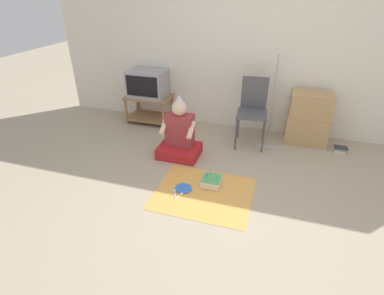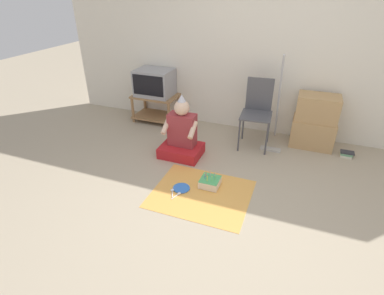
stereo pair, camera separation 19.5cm
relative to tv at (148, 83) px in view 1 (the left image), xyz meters
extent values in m
plane|color=tan|center=(1.67, -1.81, -0.64)|extent=(16.00, 16.00, 0.00)
cube|color=silver|center=(1.67, 0.26, 0.63)|extent=(6.40, 0.06, 2.55)
cube|color=#997047|center=(0.00, 0.00, -0.22)|extent=(0.71, 0.46, 0.03)
cube|color=#997047|center=(0.00, 0.00, -0.56)|extent=(0.71, 0.46, 0.02)
cylinder|color=#997047|center=(-0.32, -0.20, -0.42)|extent=(0.04, 0.04, 0.44)
cylinder|color=#997047|center=(0.32, -0.20, -0.42)|extent=(0.04, 0.04, 0.44)
cylinder|color=#997047|center=(-0.32, 0.20, -0.42)|extent=(0.04, 0.04, 0.44)
cylinder|color=#997047|center=(0.32, 0.20, -0.42)|extent=(0.04, 0.04, 0.44)
cube|color=#99999E|center=(0.00, 0.00, 0.00)|extent=(0.56, 0.44, 0.41)
cube|color=black|center=(0.00, -0.22, 0.01)|extent=(0.50, 0.01, 0.31)
cube|color=#4C4C51|center=(1.67, -0.33, -0.18)|extent=(0.43, 0.45, 0.02)
cube|color=#4C4C51|center=(1.66, -0.13, 0.05)|extent=(0.35, 0.04, 0.46)
cylinder|color=#4C4C51|center=(1.50, -0.53, -0.41)|extent=(0.02, 0.02, 0.47)
cylinder|color=#4C4C51|center=(1.87, -0.51, -0.41)|extent=(0.02, 0.02, 0.47)
cylinder|color=#4C4C51|center=(1.48, -0.15, -0.41)|extent=(0.02, 0.02, 0.47)
cylinder|color=#4C4C51|center=(1.84, -0.13, -0.41)|extent=(0.02, 0.02, 0.47)
cube|color=tan|center=(2.42, 0.00, -0.45)|extent=(0.57, 0.39, 0.39)
cube|color=tan|center=(2.42, 0.00, -0.09)|extent=(0.54, 0.36, 0.34)
cube|color=#B2ADA3|center=(1.92, -0.36, -0.63)|extent=(0.28, 0.09, 0.03)
cylinder|color=#B7B7BC|center=(1.92, -0.14, 0.01)|extent=(0.03, 0.46, 1.26)
cube|color=beige|center=(2.88, -0.16, -0.63)|extent=(0.14, 0.15, 0.02)
cube|color=#60936B|center=(2.88, -0.16, -0.61)|extent=(0.14, 0.10, 0.03)
cube|color=#333338|center=(2.89, -0.16, -0.58)|extent=(0.17, 0.10, 0.02)
cube|color=red|center=(0.83, -0.92, -0.57)|extent=(0.53, 0.42, 0.14)
cube|color=#993338|center=(0.83, -0.87, -0.29)|extent=(0.35, 0.19, 0.43)
sphere|color=beige|center=(0.83, -0.87, 0.01)|extent=(0.20, 0.20, 0.20)
cone|color=silver|center=(0.83, -0.87, 0.14)|extent=(0.11, 0.11, 0.09)
cylinder|color=beige|center=(0.65, -0.97, -0.22)|extent=(0.06, 0.23, 0.19)
cylinder|color=beige|center=(1.01, -0.97, -0.22)|extent=(0.06, 0.23, 0.19)
cube|color=#EFA84C|center=(1.35, -1.61, -0.64)|extent=(1.05, 0.89, 0.01)
cube|color=#F4E0C6|center=(1.40, -1.44, -0.59)|extent=(0.21, 0.21, 0.08)
cube|color=#4CB266|center=(1.40, -1.44, -0.55)|extent=(0.21, 0.21, 0.01)
cylinder|color=#66C666|center=(1.46, -1.45, -0.52)|extent=(0.01, 0.01, 0.07)
sphere|color=#FFCC4C|center=(1.46, -1.45, -0.48)|extent=(0.01, 0.01, 0.01)
cylinder|color=#4C7FE5|center=(1.44, -1.40, -0.52)|extent=(0.01, 0.01, 0.07)
sphere|color=#FFCC4C|center=(1.44, -1.40, -0.48)|extent=(0.01, 0.01, 0.01)
cylinder|color=#E58CCC|center=(1.38, -1.38, -0.52)|extent=(0.01, 0.01, 0.07)
sphere|color=#FFCC4C|center=(1.38, -1.38, -0.48)|extent=(0.01, 0.01, 0.01)
cylinder|color=#EA4C4C|center=(1.34, -1.42, -0.52)|extent=(0.01, 0.01, 0.07)
sphere|color=#FFCC4C|center=(1.34, -1.42, -0.48)|extent=(0.01, 0.01, 0.01)
cylinder|color=#4C7FE5|center=(1.34, -1.46, -0.52)|extent=(0.01, 0.01, 0.07)
sphere|color=#FFCC4C|center=(1.34, -1.46, -0.48)|extent=(0.01, 0.01, 0.01)
cylinder|color=yellow|center=(1.38, -1.50, -0.52)|extent=(0.01, 0.01, 0.07)
sphere|color=#FFCC4C|center=(1.38, -1.50, -0.48)|extent=(0.01, 0.01, 0.01)
cylinder|color=#66C666|center=(1.43, -1.49, -0.52)|extent=(0.01, 0.01, 0.07)
sphere|color=#FFCC4C|center=(1.43, -1.49, -0.48)|extent=(0.01, 0.01, 0.01)
cylinder|color=blue|center=(1.12, -1.61, -0.63)|extent=(0.19, 0.19, 0.01)
ellipsoid|color=white|center=(1.04, -1.68, -0.63)|extent=(0.04, 0.05, 0.01)
cube|color=white|center=(1.07, -1.74, -0.63)|extent=(0.05, 0.10, 0.01)
ellipsoid|color=white|center=(1.13, -1.71, -0.63)|extent=(0.04, 0.05, 0.01)
cube|color=white|center=(1.11, -1.77, -0.63)|extent=(0.04, 0.10, 0.01)
camera|label=1|loc=(2.01, -4.15, 1.38)|focal=28.00mm
camera|label=2|loc=(2.19, -4.09, 1.38)|focal=28.00mm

